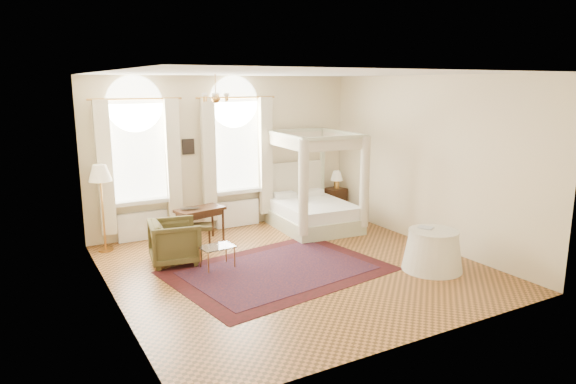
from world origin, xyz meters
name	(u,v)px	position (x,y,z in m)	size (l,w,h in m)	color
ground	(294,267)	(0.00, 0.00, 0.00)	(6.00, 6.00, 0.00)	#A86630
room_walls	(295,155)	(0.00, 0.00, 1.98)	(6.00, 6.00, 6.00)	beige
window_left	(140,168)	(-1.90, 2.87, 1.49)	(1.62, 0.27, 3.29)	white
window_right	(237,161)	(0.20, 2.87, 1.49)	(1.62, 0.27, 3.29)	white
chandelier	(216,97)	(-0.90, 1.20, 2.91)	(0.51, 0.45, 0.50)	#B37F3B
wall_pictures	(230,142)	(0.09, 2.97, 1.89)	(2.54, 0.03, 0.39)	black
canopy_bed	(314,207)	(1.61, 1.94, 0.48)	(1.72, 2.06, 2.12)	#BABD9A
nightstand	(335,202)	(2.68, 2.69, 0.33)	(0.46, 0.42, 0.66)	#311D0D
nightstand_lamp	(337,177)	(2.72, 2.69, 0.94)	(0.29, 0.29, 0.43)	#B37F3B
writing_desk	(200,213)	(-0.93, 2.16, 0.61)	(1.04, 0.70, 0.71)	#311D0D
laptop	(190,208)	(-1.12, 2.21, 0.72)	(0.37, 0.24, 0.03)	black
stool	(202,228)	(-1.01, 1.87, 0.38)	(0.50, 0.50, 0.45)	#3F341B
armchair	(175,242)	(-1.73, 1.26, 0.39)	(0.83, 0.85, 0.78)	#423B1C
coffee_table	(217,248)	(-1.17, 0.64, 0.35)	(0.60, 0.44, 0.39)	white
floor_lamp	(100,177)	(-2.70, 2.58, 1.42)	(0.43, 0.43, 1.67)	#B37F3B
oriental_rug	(279,270)	(-0.32, -0.01, 0.01)	(3.86, 3.03, 0.01)	#461114
side_table	(433,250)	(2.02, -1.24, 0.34)	(1.03, 1.03, 0.70)	white
book	(424,229)	(1.91, -1.12, 0.71)	(0.18, 0.24, 0.02)	black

